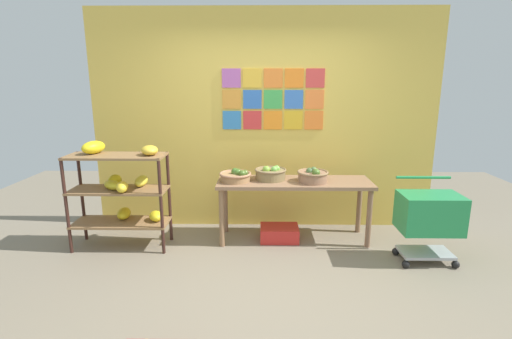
{
  "coord_description": "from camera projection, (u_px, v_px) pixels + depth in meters",
  "views": [
    {
      "loc": [
        -0.04,
        -3.08,
        1.86
      ],
      "look_at": [
        -0.09,
        0.63,
        0.98
      ],
      "focal_mm": 26.45,
      "sensor_mm": 36.0,
      "label": 1
    }
  ],
  "objects": [
    {
      "name": "fruit_basket_back_right",
      "position": [
        271.0,
        173.0,
        4.42
      ],
      "size": [
        0.37,
        0.37,
        0.17
      ],
      "color": "olive",
      "rests_on": "display_table"
    },
    {
      "name": "fruit_basket_back_left",
      "position": [
        313.0,
        175.0,
        4.31
      ],
      "size": [
        0.36,
        0.36,
        0.18
      ],
      "color": "#946B4E",
      "rests_on": "display_table"
    },
    {
      "name": "ground",
      "position": [
        265.0,
        291.0,
        3.42
      ],
      "size": [
        9.25,
        9.25,
        0.0
      ],
      "primitive_type": "plane",
      "color": "#7C705D"
    },
    {
      "name": "banana_shelf_unit",
      "position": [
        121.0,
        186.0,
        4.2
      ],
      "size": [
        1.06,
        0.52,
        1.21
      ],
      "color": "#381F19",
      "rests_on": "ground"
    },
    {
      "name": "back_wall_with_art",
      "position": [
        265.0,
        121.0,
        4.72
      ],
      "size": [
        4.29,
        0.07,
        2.71
      ],
      "color": "#E2BE4E",
      "rests_on": "ground"
    },
    {
      "name": "produce_crate_under_table",
      "position": [
        279.0,
        233.0,
        4.5
      ],
      "size": [
        0.45,
        0.32,
        0.17
      ],
      "primitive_type": "cube",
      "color": "red",
      "rests_on": "ground"
    },
    {
      "name": "shopping_cart",
      "position": [
        429.0,
        216.0,
        3.86
      ],
      "size": [
        0.6,
        0.44,
        0.87
      ],
      "rotation": [
        0.0,
        0.0,
        -0.15
      ],
      "color": "black",
      "rests_on": "ground"
    },
    {
      "name": "fruit_basket_centre",
      "position": [
        236.0,
        176.0,
        4.36
      ],
      "size": [
        0.37,
        0.37,
        0.15
      ],
      "color": "#A57B50",
      "rests_on": "display_table"
    },
    {
      "name": "display_table",
      "position": [
        294.0,
        188.0,
        4.41
      ],
      "size": [
        1.78,
        0.56,
        0.72
      ],
      "color": "#8C674A",
      "rests_on": "ground"
    }
  ]
}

